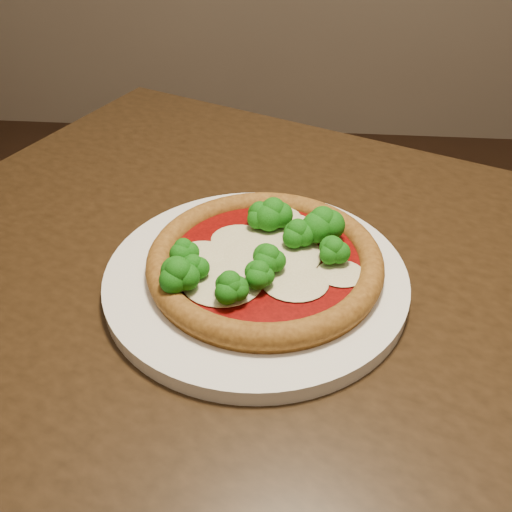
{
  "coord_description": "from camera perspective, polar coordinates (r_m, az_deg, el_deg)",
  "views": [
    {
      "loc": [
        -0.14,
        -0.46,
        1.17
      ],
      "look_at": [
        -0.18,
        0.02,
        0.79
      ],
      "focal_mm": 40.0,
      "sensor_mm": 36.0,
      "label": 1
    }
  ],
  "objects": [
    {
      "name": "pizza",
      "position": [
        0.62,
        0.8,
        -0.19
      ],
      "size": [
        0.26,
        0.26,
        0.06
      ],
      "rotation": [
        0.0,
        0.0,
        -0.22
      ],
      "color": "brown",
      "rests_on": "plate"
    },
    {
      "name": "plate",
      "position": [
        0.63,
        0.0,
        -2.22
      ],
      "size": [
        0.33,
        0.33,
        0.02
      ],
      "primitive_type": "cylinder",
      "color": "white",
      "rests_on": "dining_table"
    },
    {
      "name": "dining_table",
      "position": [
        0.71,
        6.15,
        -10.03
      ],
      "size": [
        1.31,
        1.14,
        0.75
      ],
      "rotation": [
        0.0,
        0.0,
        -0.42
      ],
      "color": "black",
      "rests_on": "floor"
    }
  ]
}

